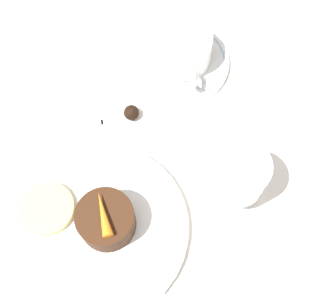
# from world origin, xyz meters

# --- Properties ---
(ground_plane) EXTENTS (3.00, 3.00, 0.00)m
(ground_plane) POSITION_xyz_m (0.00, 0.00, 0.00)
(ground_plane) COLOR white
(dinner_plate) EXTENTS (0.24, 0.24, 0.01)m
(dinner_plate) POSITION_xyz_m (0.01, -0.06, 0.01)
(dinner_plate) COLOR white
(dinner_plate) RESTS_ON ground_plane
(saucer) EXTENTS (0.15, 0.15, 0.01)m
(saucer) POSITION_xyz_m (-0.22, 0.12, 0.01)
(saucer) COLOR white
(saucer) RESTS_ON ground_plane
(coffee_cup) EXTENTS (0.11, 0.09, 0.06)m
(coffee_cup) POSITION_xyz_m (-0.22, 0.12, 0.04)
(coffee_cup) COLOR white
(coffee_cup) RESTS_ON saucer
(spoon) EXTENTS (0.04, 0.11, 0.00)m
(spoon) POSITION_xyz_m (-0.18, 0.11, 0.01)
(spoon) COLOR silver
(spoon) RESTS_ON saucer
(wine_glass) EXTENTS (0.07, 0.07, 0.11)m
(wine_glass) POSITION_xyz_m (-0.00, 0.13, 0.07)
(wine_glass) COLOR silver
(wine_glass) RESTS_ON ground_plane
(fork) EXTENTS (0.03, 0.18, 0.01)m
(fork) POSITION_xyz_m (-0.15, -0.04, 0.00)
(fork) COLOR silver
(fork) RESTS_ON ground_plane
(dessert_cake) EXTENTS (0.07, 0.07, 0.05)m
(dessert_cake) POSITION_xyz_m (0.01, -0.04, 0.04)
(dessert_cake) COLOR #381E0F
(dessert_cake) RESTS_ON dinner_plate
(carrot_garnish) EXTENTS (0.06, 0.02, 0.01)m
(carrot_garnish) POSITION_xyz_m (0.01, -0.04, 0.07)
(carrot_garnish) COLOR orange
(carrot_garnish) RESTS_ON dessert_cake
(pineapple_slice) EXTENTS (0.07, 0.07, 0.01)m
(pineapple_slice) POSITION_xyz_m (-0.03, -0.12, 0.02)
(pineapple_slice) COLOR #EFE075
(pineapple_slice) RESTS_ON dinner_plate
(chocolate_truffle) EXTENTS (0.02, 0.02, 0.02)m
(chocolate_truffle) POSITION_xyz_m (-0.15, 0.02, 0.01)
(chocolate_truffle) COLOR black
(chocolate_truffle) RESTS_ON ground_plane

